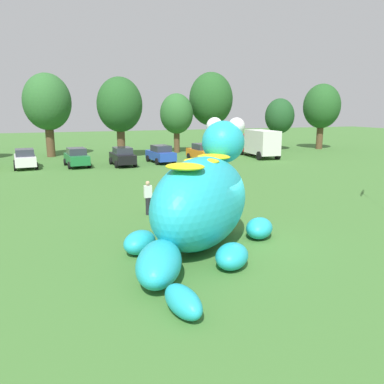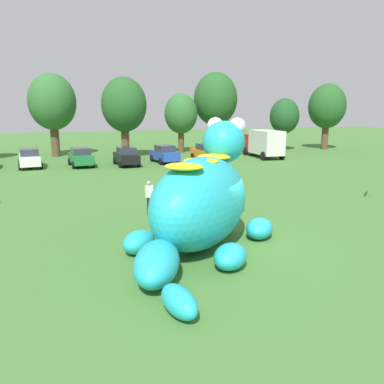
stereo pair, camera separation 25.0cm
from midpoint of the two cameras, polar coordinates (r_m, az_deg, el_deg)
ground_plane at (r=15.40m, az=7.05°, el=-7.37°), size 160.00×160.00×0.00m
giant_inflatable_creature at (r=14.42m, az=1.85°, el=-1.34°), size 6.95×8.85×4.82m
car_white at (r=37.11m, az=-22.94°, el=4.68°), size 2.19×4.22×1.72m
car_green at (r=36.45m, az=-16.12°, el=5.05°), size 2.24×4.25×1.72m
car_black at (r=36.08m, az=-9.60°, el=5.29°), size 2.08×4.17×1.72m
car_blue at (r=37.57m, az=-3.95°, el=5.70°), size 2.26×4.25×1.72m
car_orange at (r=39.28m, az=2.23°, el=6.01°), size 2.18×4.22×1.72m
box_truck at (r=42.36m, az=10.78°, el=7.27°), size 2.72×6.53×2.95m
tree_centre_left at (r=44.92m, az=-20.02°, el=12.47°), size 5.04×5.04×8.95m
tree_centre at (r=42.08m, az=-9.96°, el=12.66°), size 4.79×4.79×8.49m
tree_centre_right at (r=46.30m, az=-1.51°, el=11.57°), size 3.94×3.94×6.99m
tree_mid_right at (r=48.96m, az=3.69°, el=13.62°), size 5.43×5.43×9.64m
tree_right at (r=50.26m, az=13.81°, el=10.91°), size 3.65×3.65×6.49m
tree_far_right at (r=53.19m, az=19.69°, el=11.93°), size 4.71×4.71×8.35m
spectator_mid_field at (r=19.01m, az=-6.03°, el=-0.87°), size 0.38×0.26×1.71m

